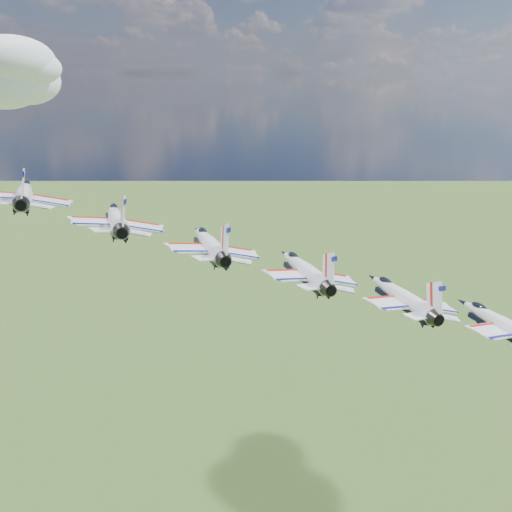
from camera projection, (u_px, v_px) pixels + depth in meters
cloud_far at (30, 72)px, 285.92m from camera, size 64.39×50.59×25.30m
jet_0 at (25, 193)px, 78.61m from camera, size 17.54×20.69×7.29m
jet_1 at (116, 218)px, 77.90m from camera, size 17.54×20.69×7.29m
jet_2 at (209, 243)px, 77.20m from camera, size 17.54×20.69×7.29m
jet_3 at (304, 269)px, 76.49m from camera, size 17.54×20.69×7.29m
jet_4 at (400, 295)px, 75.78m from camera, size 17.54×20.69×7.29m
jet_5 at (498, 322)px, 75.08m from camera, size 17.54×20.69×7.29m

